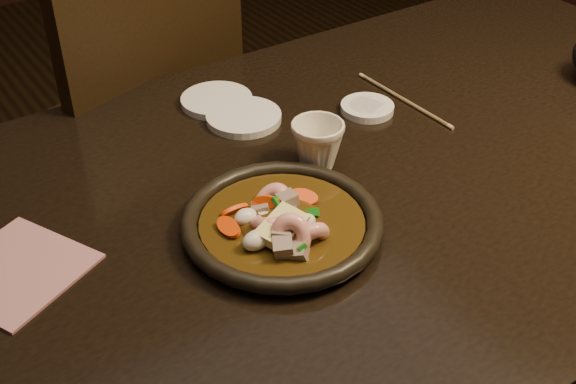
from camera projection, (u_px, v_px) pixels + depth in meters
table at (370, 203)px, 1.17m from camera, size 1.60×0.90×0.75m
chair at (127, 140)px, 1.58m from camera, size 0.59×0.59×0.99m
plate at (282, 224)px, 0.98m from camera, size 0.28×0.28×0.03m
stirfry at (281, 224)px, 0.97m from camera, size 0.17×0.16×0.07m
soy_dish at (367, 108)px, 1.25m from camera, size 0.09×0.09×0.01m
saucer_left at (244, 117)px, 1.23m from camera, size 0.13×0.13×0.01m
saucer_right at (217, 100)px, 1.27m from camera, size 0.13×0.13×0.01m
tea_cup at (317, 144)px, 1.09m from camera, size 0.09×0.08×0.08m
chopsticks at (404, 100)px, 1.28m from camera, size 0.01×0.24×0.01m
napkin at (16, 271)px, 0.92m from camera, size 0.21×0.21×0.00m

